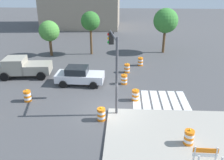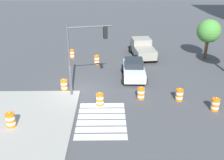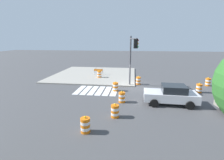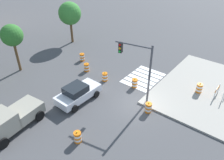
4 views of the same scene
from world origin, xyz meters
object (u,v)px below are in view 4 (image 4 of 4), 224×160
at_px(traffic_barrel_far_curb, 135,83).
at_px(traffic_barrel_on_sidewalk, 199,88).
at_px(traffic_barrel_median_far, 82,57).
at_px(pickup_truck, 8,121).
at_px(street_tree_streetside_far, 70,14).
at_px(street_tree_streetside_mid, 12,36).
at_px(traffic_barrel_crosswalk_end, 87,67).
at_px(traffic_barrel_opposite_curb, 148,108).
at_px(construction_barricade, 219,91).
at_px(traffic_barrel_median_near, 78,137).
at_px(sports_car, 78,93).
at_px(traffic_light_pole, 138,62).
at_px(traffic_barrel_lane_center, 105,77).

bearing_deg(traffic_barrel_far_curb, traffic_barrel_on_sidewalk, -62.21).
bearing_deg(traffic_barrel_median_far, pickup_truck, -162.46).
bearing_deg(street_tree_streetside_far, street_tree_streetside_mid, -172.82).
height_order(pickup_truck, traffic_barrel_crosswalk_end, pickup_truck).
xyz_separation_m(traffic_barrel_opposite_curb, construction_barricade, (5.76, -4.08, 0.27)).
bearing_deg(street_tree_streetside_mid, traffic_barrel_median_near, -105.29).
bearing_deg(traffic_barrel_opposite_curb, traffic_barrel_crosswalk_end, 78.47).
distance_m(sports_car, traffic_barrel_far_curb, 5.78).
bearing_deg(street_tree_streetside_mid, traffic_barrel_on_sidewalk, -65.53).
height_order(traffic_barrel_far_curb, street_tree_streetside_far, street_tree_streetside_far).
bearing_deg(traffic_barrel_median_far, traffic_barrel_opposite_curb, -106.66).
bearing_deg(traffic_barrel_opposite_curb, construction_barricade, -35.30).
bearing_deg(traffic_barrel_far_curb, traffic_barrel_median_near, -176.16).
height_order(traffic_barrel_far_curb, traffic_barrel_opposite_curb, same).
bearing_deg(traffic_barrel_on_sidewalk, traffic_light_pole, 136.43).
distance_m(pickup_truck, street_tree_streetside_mid, 10.08).
bearing_deg(traffic_barrel_on_sidewalk, construction_barricade, -74.18).
relative_size(traffic_barrel_opposite_curb, traffic_light_pole, 0.19).
height_order(traffic_barrel_median_near, street_tree_streetside_mid, street_tree_streetside_mid).
xyz_separation_m(pickup_truck, traffic_barrel_median_far, (11.74, 3.71, -0.52)).
height_order(traffic_barrel_opposite_curb, street_tree_streetside_mid, street_tree_streetside_mid).
bearing_deg(traffic_barrel_crosswalk_end, construction_barricade, -73.13).
height_order(traffic_barrel_median_near, traffic_barrel_opposite_curb, same).
bearing_deg(traffic_barrel_lane_center, traffic_barrel_crosswalk_end, 84.49).
bearing_deg(construction_barricade, sports_car, 129.78).
relative_size(traffic_barrel_crosswalk_end, traffic_light_pole, 0.19).
relative_size(traffic_barrel_lane_center, construction_barricade, 0.78).
bearing_deg(traffic_barrel_on_sidewalk, traffic_barrel_opposite_curb, 155.21).
bearing_deg(traffic_barrel_median_far, sports_car, -138.52).
relative_size(traffic_barrel_median_far, traffic_barrel_far_curb, 1.00).
xyz_separation_m(pickup_truck, traffic_barrel_opposite_curb, (8.44, -7.34, -0.52)).
bearing_deg(sports_car, street_tree_streetside_far, 48.45).
distance_m(traffic_barrel_opposite_curb, street_tree_streetside_mid, 15.61).
height_order(traffic_barrel_lane_center, traffic_light_pole, traffic_light_pole).
relative_size(pickup_truck, traffic_barrel_lane_center, 5.21).
distance_m(sports_car, street_tree_streetside_far, 14.03).
relative_size(construction_barricade, street_tree_streetside_mid, 0.25).
bearing_deg(construction_barricade, street_tree_streetside_mid, 113.77).
height_order(sports_car, traffic_barrel_median_near, sports_car).
relative_size(sports_car, traffic_barrel_crosswalk_end, 4.27).
height_order(traffic_barrel_crosswalk_end, traffic_light_pole, traffic_light_pole).
distance_m(sports_car, traffic_barrel_median_near, 4.97).
height_order(traffic_barrel_median_far, traffic_barrel_far_curb, same).
relative_size(traffic_barrel_opposite_curb, traffic_barrel_on_sidewalk, 1.00).
relative_size(sports_car, traffic_barrel_lane_center, 4.27).
height_order(traffic_barrel_on_sidewalk, street_tree_streetside_mid, street_tree_streetside_mid).
distance_m(traffic_barrel_crosswalk_end, construction_barricade, 13.58).
height_order(traffic_barrel_median_near, traffic_barrel_on_sidewalk, traffic_barrel_on_sidewalk).
xyz_separation_m(traffic_barrel_median_far, traffic_barrel_on_sidewalk, (1.99, -13.49, 0.15)).
distance_m(sports_car, traffic_barrel_on_sidewalk, 11.44).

